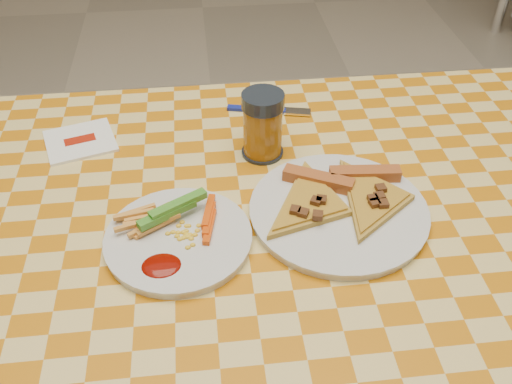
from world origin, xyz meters
TOP-DOWN VIEW (x-y plane):
  - table at (0.00, 0.00)m, footprint 1.28×0.88m
  - plate_left at (-0.10, -0.00)m, footprint 0.22×0.22m
  - plate_right at (0.14, 0.03)m, footprint 0.30×0.30m
  - fries_veggies at (-0.11, 0.01)m, footprint 0.16×0.15m
  - pizza_slices at (0.15, 0.05)m, footprint 0.28×0.25m
  - drink_glass at (0.05, 0.20)m, footprint 0.07×0.07m
  - napkin at (-0.27, 0.27)m, footprint 0.14×0.13m
  - fork at (0.08, 0.33)m, footprint 0.16×0.05m

SIDE VIEW (x-z plane):
  - table at x=0.00m, z-range 0.30..1.06m
  - napkin at x=-0.27m, z-range 0.76..0.76m
  - fork at x=0.08m, z-range 0.76..0.76m
  - plate_left at x=-0.10m, z-range 0.76..0.77m
  - plate_right at x=0.14m, z-range 0.76..0.77m
  - pizza_slices at x=0.15m, z-range 0.76..0.79m
  - fries_veggies at x=-0.11m, z-range 0.76..0.80m
  - drink_glass at x=0.05m, z-range 0.75..0.87m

